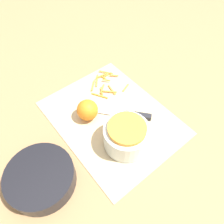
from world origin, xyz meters
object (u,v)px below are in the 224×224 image
bowl_speckled (126,135)px  orange_left (87,110)px  bowl_dark (41,178)px  knife (131,115)px

bowl_speckled → orange_left: size_ratio=1.94×
bowl_speckled → bowl_dark: bowl_speckled is taller
bowl_dark → orange_left: size_ratio=2.64×
bowl_speckled → knife: bowl_speckled is taller
knife → orange_left: size_ratio=2.49×
orange_left → bowl_dark: bearing=114.3°
bowl_speckled → knife: (0.07, -0.09, -0.04)m
bowl_dark → knife: bowl_dark is taller
bowl_dark → knife: 0.36m
bowl_dark → orange_left: orange_left is taller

